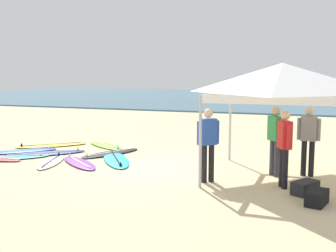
{
  "coord_description": "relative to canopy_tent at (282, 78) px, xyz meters",
  "views": [
    {
      "loc": [
        4.0,
        -9.84,
        2.48
      ],
      "look_at": [
        -0.11,
        1.12,
        1.0
      ],
      "focal_mm": 43.73,
      "sensor_mm": 36.0,
      "label": 1
    }
  ],
  "objects": [
    {
      "name": "person_blue",
      "position": [
        -1.51,
        -1.04,
        -1.4
      ],
      "size": [
        0.45,
        0.4,
        1.71
      ],
      "color": "black",
      "rests_on": "ground"
    },
    {
      "name": "gear_bag_near_tent",
      "position": [
        0.65,
        -1.27,
        -2.25
      ],
      "size": [
        0.59,
        0.68,
        0.28
      ],
      "primitive_type": "cube",
      "rotation": [
        0.0,
        0.0,
        1.02
      ],
      "color": "#232328",
      "rests_on": "ground"
    },
    {
      "name": "surfboard_lime",
      "position": [
        -6.02,
        2.25,
        -2.35
      ],
      "size": [
        2.03,
        1.59,
        0.19
      ],
      "color": "#7AD12D",
      "rests_on": "ground"
    },
    {
      "name": "sea",
      "position": [
        -3.12,
        33.56,
        -2.34
      ],
      "size": [
        80.0,
        36.0,
        0.1
      ],
      "primitive_type": "cube",
      "color": "#386B84",
      "rests_on": "ground"
    },
    {
      "name": "canopy_tent",
      "position": [
        0.0,
        0.0,
        0.0
      ],
      "size": [
        3.22,
        3.22,
        2.75
      ],
      "color": "#B7B7BC",
      "rests_on": "ground"
    },
    {
      "name": "surfboard_cyan",
      "position": [
        -4.61,
        0.32,
        -2.35
      ],
      "size": [
        1.97,
        2.43,
        0.19
      ],
      "color": "#23B2CC",
      "rests_on": "ground"
    },
    {
      "name": "surfboard_purple",
      "position": [
        -5.37,
        -0.43,
        -2.35
      ],
      "size": [
        1.96,
        1.72,
        0.19
      ],
      "color": "purple",
      "rests_on": "ground"
    },
    {
      "name": "person_grey",
      "position": [
        0.63,
        0.36,
        -1.4
      ],
      "size": [
        0.55,
        0.25,
        1.71
      ],
      "color": "black",
      "rests_on": "ground"
    },
    {
      "name": "person_green",
      "position": [
        -0.13,
        0.12,
        -1.4
      ],
      "size": [
        0.4,
        0.44,
        1.71
      ],
      "color": "#383842",
      "rests_on": "ground"
    },
    {
      "name": "surfboard_yellow",
      "position": [
        -7.84,
        1.67,
        -2.35
      ],
      "size": [
        2.21,
        2.12,
        0.19
      ],
      "color": "yellow",
      "rests_on": "ground"
    },
    {
      "name": "surfboard_navy",
      "position": [
        -7.13,
        0.35,
        -2.35
      ],
      "size": [
        2.32,
        2.24,
        0.19
      ],
      "color": "navy",
      "rests_on": "ground"
    },
    {
      "name": "surfboard_teal",
      "position": [
        -7.8,
        -0.62,
        -2.35
      ],
      "size": [
        2.4,
        2.08,
        0.19
      ],
      "color": "#19847F",
      "rests_on": "ground"
    },
    {
      "name": "person_red",
      "position": [
        0.17,
        -0.92,
        -1.4
      ],
      "size": [
        0.35,
        0.51,
        1.71
      ],
      "color": "black",
      "rests_on": "ground"
    },
    {
      "name": "surfboard_white",
      "position": [
        -6.17,
        -0.61,
        -2.35
      ],
      "size": [
        1.1,
        1.94,
        0.19
      ],
      "color": "white",
      "rests_on": "ground"
    },
    {
      "name": "ground_plane",
      "position": [
        -3.12,
        -0.18,
        -2.39
      ],
      "size": [
        80.0,
        80.0,
        0.0
      ],
      "primitive_type": "plane",
      "color": "beige"
    },
    {
      "name": "gear_bag_by_pole",
      "position": [
        0.89,
        -1.93,
        -2.25
      ],
      "size": [
        0.46,
        0.66,
        0.28
      ],
      "primitive_type": "cube",
      "rotation": [
        0.0,
        0.0,
        1.33
      ],
      "color": "black",
      "rests_on": "ground"
    },
    {
      "name": "surfboard_black",
      "position": [
        -5.22,
        1.11,
        -2.35
      ],
      "size": [
        1.41,
        2.24,
        0.19
      ],
      "color": "black",
      "rests_on": "ground"
    },
    {
      "name": "surfboard_blue",
      "position": [
        -8.11,
        0.38,
        -2.35
      ],
      "size": [
        2.1,
        2.08,
        0.19
      ],
      "color": "blue",
      "rests_on": "ground"
    }
  ]
}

